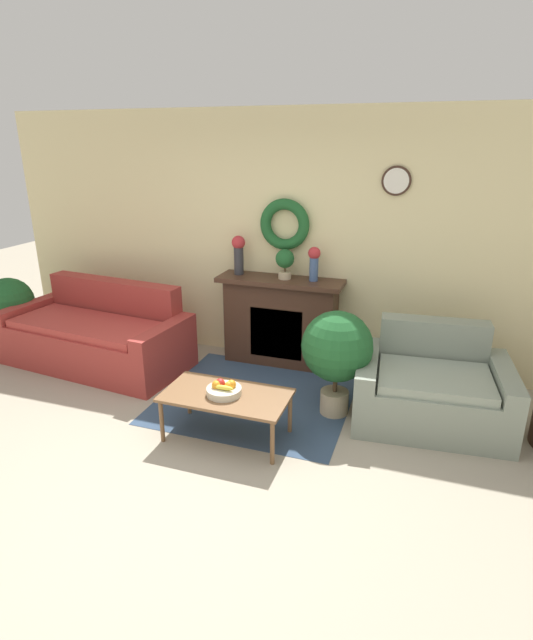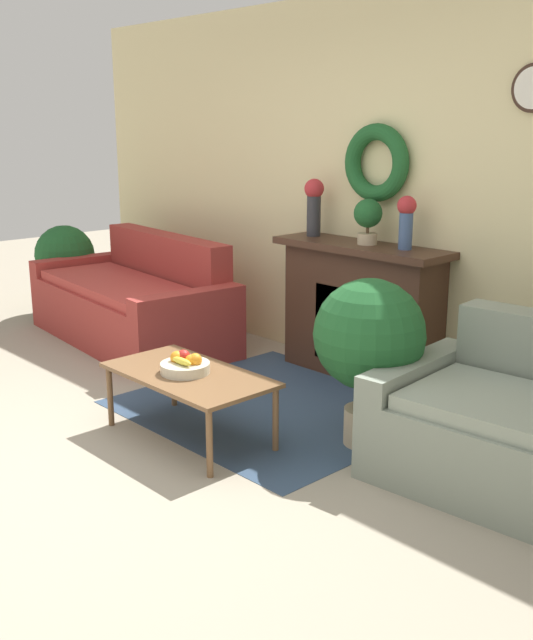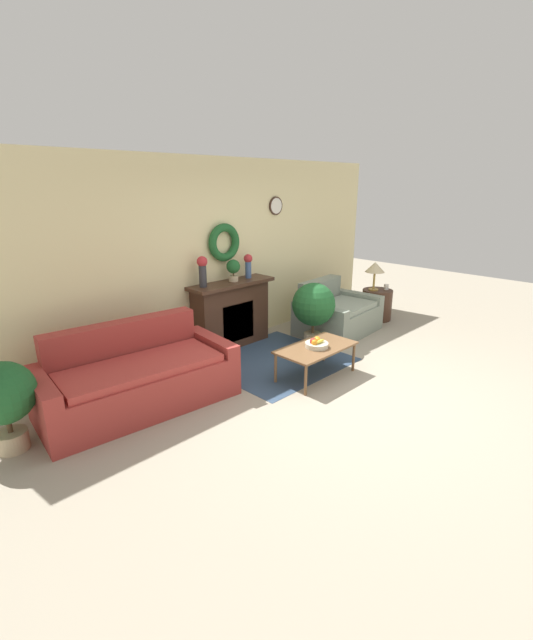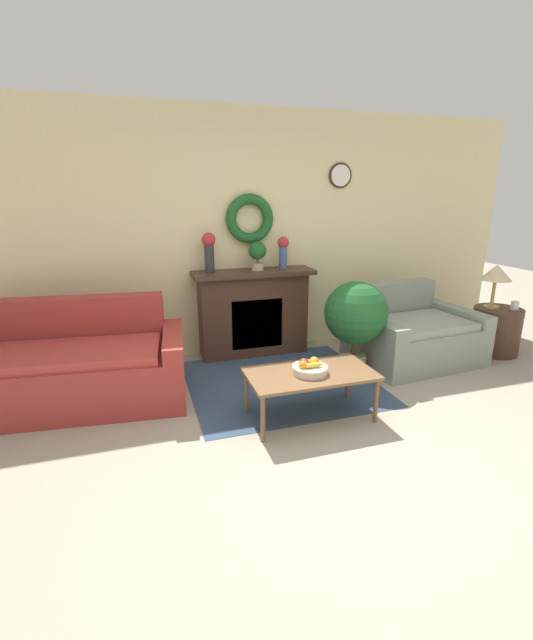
% 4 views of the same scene
% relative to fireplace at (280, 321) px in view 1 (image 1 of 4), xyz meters
% --- Properties ---
extents(ground_plane, '(16.00, 16.00, 0.00)m').
position_rel_fireplace_xyz_m(ground_plane, '(-0.01, -2.26, -0.50)').
color(ground_plane, '#9E937F').
extents(floor_rug, '(1.80, 1.66, 0.01)m').
position_rel_fireplace_xyz_m(floor_rug, '(0.03, -0.88, -0.49)').
color(floor_rug, '#334760').
rests_on(floor_rug, ground_plane).
extents(wall_back, '(6.80, 0.18, 2.70)m').
position_rel_fireplace_xyz_m(wall_back, '(-0.01, 0.20, 0.86)').
color(wall_back, beige).
rests_on(wall_back, ground_plane).
extents(fireplace, '(1.36, 0.41, 0.98)m').
position_rel_fireplace_xyz_m(fireplace, '(0.00, 0.00, 0.00)').
color(fireplace, '#42281C').
rests_on(fireplace, ground_plane).
extents(couch_left, '(2.14, 1.14, 0.88)m').
position_rel_fireplace_xyz_m(couch_left, '(-1.92, -0.67, -0.18)').
color(couch_left, '#9E332D').
rests_on(couch_left, ground_plane).
extents(loveseat_right, '(1.38, 1.07, 0.83)m').
position_rel_fireplace_xyz_m(loveseat_right, '(1.64, -0.73, -0.20)').
color(loveseat_right, gray).
rests_on(loveseat_right, ground_plane).
extents(coffee_table, '(1.04, 0.56, 0.40)m').
position_rel_fireplace_xyz_m(coffee_table, '(0.03, -1.59, -0.13)').
color(coffee_table, brown).
rests_on(coffee_table, ground_plane).
extents(fruit_bowl, '(0.29, 0.29, 0.12)m').
position_rel_fireplace_xyz_m(fruit_bowl, '(0.02, -1.60, -0.05)').
color(fruit_bowl, beige).
rests_on(fruit_bowl, coffee_table).
extents(vase_on_mantel_left, '(0.15, 0.15, 0.42)m').
position_rel_fireplace_xyz_m(vase_on_mantel_left, '(-0.48, 0.01, 0.73)').
color(vase_on_mantel_left, '#2D2D33').
rests_on(vase_on_mantel_left, fireplace).
extents(vase_on_mantel_right, '(0.13, 0.13, 0.36)m').
position_rel_fireplace_xyz_m(vase_on_mantel_right, '(0.36, 0.01, 0.70)').
color(vase_on_mantel_right, '#3D5684').
rests_on(vase_on_mantel_right, fireplace).
extents(potted_plant_on_mantel, '(0.20, 0.20, 0.32)m').
position_rel_fireplace_xyz_m(potted_plant_on_mantel, '(0.05, -0.01, 0.68)').
color(potted_plant_on_mantel, tan).
rests_on(potted_plant_on_mantel, fireplace).
extents(potted_plant_floor_by_couch, '(0.56, 0.56, 0.86)m').
position_rel_fireplace_xyz_m(potted_plant_floor_by_couch, '(-3.17, -0.62, 0.04)').
color(potted_plant_floor_by_couch, tan).
rests_on(potted_plant_floor_by_couch, ground_plane).
extents(potted_plant_floor_by_loveseat, '(0.63, 0.63, 0.98)m').
position_rel_fireplace_xyz_m(potted_plant_floor_by_loveseat, '(0.81, -0.91, 0.13)').
color(potted_plant_floor_by_loveseat, tan).
rests_on(potted_plant_floor_by_loveseat, ground_plane).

